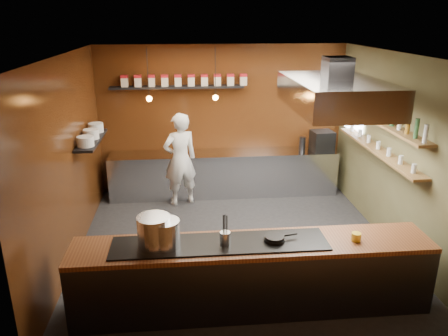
{
  "coord_description": "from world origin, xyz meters",
  "views": [
    {
      "loc": [
        -0.79,
        -6.23,
        3.52
      ],
      "look_at": [
        -0.17,
        0.4,
        1.19
      ],
      "focal_mm": 35.0,
      "sensor_mm": 36.0,
      "label": 1
    }
  ],
  "objects": [
    {
      "name": "chef",
      "position": [
        -0.88,
        1.76,
        0.91
      ],
      "size": [
        0.77,
        0.64,
        1.82
      ],
      "primitive_type": "imported",
      "rotation": [
        0.0,
        0.0,
        3.51
      ],
      "color": "white",
      "rests_on": "floor"
    },
    {
      "name": "espresso_machine",
      "position": [
        2.0,
        2.1,
        1.11
      ],
      "size": [
        0.45,
        0.43,
        0.42
      ],
      "primitive_type": "cube",
      "rotation": [
        0.0,
        0.0,
        0.09
      ],
      "color": "black",
      "rests_on": "prep_counter"
    },
    {
      "name": "wine_glasses",
      "position": [
        2.34,
        0.3,
        1.53
      ],
      "size": [
        0.07,
        2.37,
        0.13
      ],
      "color": "silver",
      "rests_on": "bottle_shelf_lower"
    },
    {
      "name": "frying_pan",
      "position": [
        0.27,
        -1.61,
        0.97
      ],
      "size": [
        0.42,
        0.26,
        0.06
      ],
      "color": "black",
      "rests_on": "pass_counter"
    },
    {
      "name": "plate_shelf",
      "position": [
        -2.34,
        1.0,
        1.55
      ],
      "size": [
        0.3,
        1.4,
        0.04
      ],
      "primitive_type": "cube",
      "color": "black",
      "rests_on": "left_wall"
    },
    {
      "name": "stockpot_large",
      "position": [
        -1.17,
        -1.61,
        1.13
      ],
      "size": [
        0.46,
        0.46,
        0.38
      ],
      "primitive_type": "cylinder",
      "rotation": [
        0.0,
        0.0,
        0.2
      ],
      "color": "silver",
      "rests_on": "pass_counter"
    },
    {
      "name": "butter_jar",
      "position": [
        1.26,
        -1.66,
        0.97
      ],
      "size": [
        0.12,
        0.12,
        0.1
      ],
      "primitive_type": "cylinder",
      "rotation": [
        0.0,
        0.0,
        -0.01
      ],
      "color": "yellow",
      "rests_on": "pass_counter"
    },
    {
      "name": "pass_counter",
      "position": [
        -0.0,
        -1.6,
        0.47
      ],
      "size": [
        4.4,
        0.72,
        0.94
      ],
      "color": "#38383D",
      "rests_on": "floor"
    },
    {
      "name": "left_wall",
      "position": [
        -2.5,
        0.0,
        1.5
      ],
      "size": [
        0.0,
        5.0,
        5.0
      ],
      "primitive_type": "plane",
      "rotation": [
        1.57,
        0.0,
        1.57
      ],
      "color": "#361509",
      "rests_on": "ground"
    },
    {
      "name": "ceiling",
      "position": [
        0.0,
        0.0,
        3.0
      ],
      "size": [
        5.0,
        5.0,
        0.0
      ],
      "primitive_type": "plane",
      "rotation": [
        3.14,
        0.0,
        0.0
      ],
      "color": "silver",
      "rests_on": "back_wall"
    },
    {
      "name": "window_pane",
      "position": [
        2.45,
        1.7,
        1.9
      ],
      "size": [
        0.0,
        1.0,
        1.0
      ],
      "primitive_type": "plane",
      "rotation": [
        1.57,
        0.0,
        -1.57
      ],
      "color": "white",
      "rests_on": "right_wall"
    },
    {
      "name": "floor",
      "position": [
        0.0,
        0.0,
        0.0
      ],
      "size": [
        5.0,
        5.0,
        0.0
      ],
      "primitive_type": "plane",
      "color": "black",
      "rests_on": "ground"
    },
    {
      "name": "storage_tins",
      "position": [
        -0.75,
        2.36,
        2.33
      ],
      "size": [
        2.43,
        0.13,
        0.22
      ],
      "color": "beige",
      "rests_on": "tin_shelf"
    },
    {
      "name": "tin_shelf",
      "position": [
        -0.9,
        2.36,
        2.2
      ],
      "size": [
        2.6,
        0.26,
        0.04
      ],
      "primitive_type": "cube",
      "color": "black",
      "rests_on": "back_wall"
    },
    {
      "name": "bottle_shelf_lower",
      "position": [
        2.34,
        0.3,
        1.45
      ],
      "size": [
        0.26,
        2.8,
        0.04
      ],
      "primitive_type": "cube",
      "color": "brown",
      "rests_on": "right_wall"
    },
    {
      "name": "extractor_hood",
      "position": [
        1.3,
        -0.4,
        2.51
      ],
      "size": [
        1.2,
        2.0,
        0.72
      ],
      "color": "#38383D",
      "rests_on": "ceiling"
    },
    {
      "name": "utensil_crock",
      "position": [
        -0.34,
        -1.64,
        1.02
      ],
      "size": [
        0.13,
        0.13,
        0.16
      ],
      "primitive_type": "cylinder",
      "rotation": [
        0.0,
        0.0,
        0.01
      ],
      "color": "silver",
      "rests_on": "pass_counter"
    },
    {
      "name": "prep_counter",
      "position": [
        0.0,
        2.17,
        0.45
      ],
      "size": [
        4.6,
        0.65,
        0.9
      ],
      "primitive_type": "cube",
      "color": "silver",
      "rests_on": "floor"
    },
    {
      "name": "pendant_left",
      "position": [
        -1.4,
        1.7,
        2.15
      ],
      "size": [
        0.1,
        0.1,
        0.95
      ],
      "color": "black",
      "rests_on": "ceiling"
    },
    {
      "name": "right_wall",
      "position": [
        2.5,
        0.0,
        1.5
      ],
      "size": [
        0.0,
        5.0,
        5.0
      ],
      "primitive_type": "plane",
      "rotation": [
        1.57,
        0.0,
        -1.57
      ],
      "color": "#4E4A2C",
      "rests_on": "ground"
    },
    {
      "name": "bottles",
      "position": [
        2.34,
        0.3,
        2.06
      ],
      "size": [
        0.06,
        2.66,
        0.24
      ],
      "color": "silver",
      "rests_on": "bottle_shelf_upper"
    },
    {
      "name": "back_wall",
      "position": [
        0.0,
        2.5,
        1.5
      ],
      "size": [
        5.0,
        0.0,
        5.0
      ],
      "primitive_type": "plane",
      "rotation": [
        1.57,
        0.0,
        0.0
      ],
      "color": "#361509",
      "rests_on": "ground"
    },
    {
      "name": "bottle_shelf_upper",
      "position": [
        2.34,
        0.3,
        1.92
      ],
      "size": [
        0.26,
        2.8,
        0.04
      ],
      "primitive_type": "cube",
      "color": "brown",
      "rests_on": "right_wall"
    },
    {
      "name": "stockpot_small",
      "position": [
        -1.05,
        -1.62,
        1.11
      ],
      "size": [
        0.39,
        0.39,
        0.34
      ],
      "primitive_type": "cylinder",
      "rotation": [
        0.0,
        0.0,
        0.08
      ],
      "color": "silver",
      "rests_on": "pass_counter"
    },
    {
      "name": "pendant_right",
      "position": [
        -0.2,
        1.7,
        2.15
      ],
      "size": [
        0.1,
        0.1,
        0.95
      ],
      "color": "black",
      "rests_on": "ceiling"
    },
    {
      "name": "plate_stacks",
      "position": [
        -2.34,
        1.0,
        1.65
      ],
      "size": [
        0.26,
        1.16,
        0.16
      ],
      "color": "silver",
      "rests_on": "plate_shelf"
    }
  ]
}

